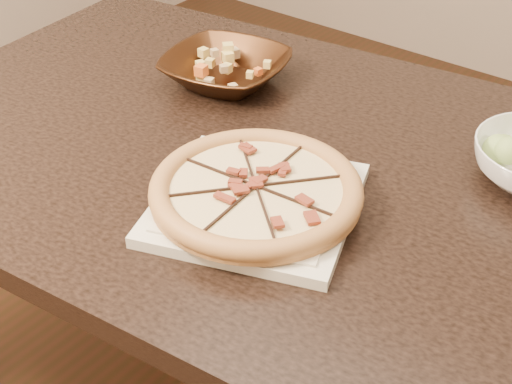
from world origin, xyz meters
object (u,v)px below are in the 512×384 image
Objects in this scene: pizza at (256,190)px; bronze_bowl at (226,70)px; dining_table at (262,200)px; plate at (256,203)px.

bronze_bowl is (-0.29, 0.28, -0.01)m from pizza.
bronze_bowl reaches higher than dining_table.
dining_table is 4.02× the size of plate.
plate is 0.02m from pizza.
plate is at bearing -43.54° from bronze_bowl.
pizza is at bearing -43.54° from bronze_bowl.
dining_table is 0.22m from pizza.
dining_table is 4.68× the size of pizza.
bronze_bowl is (-0.20, 0.14, 0.13)m from dining_table.
plate is at bearing -3.65° from pizza.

